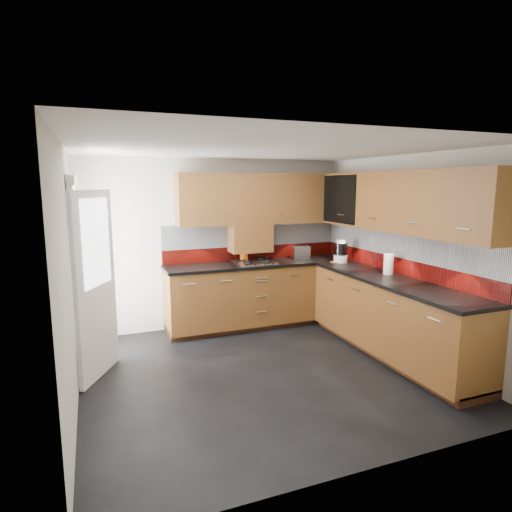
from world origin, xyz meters
name	(u,v)px	position (x,y,z in m)	size (l,w,h in m)	color
room	(264,237)	(0.00, 0.00, 1.50)	(4.00, 3.80, 2.64)	black
base_cabinets	(318,307)	(1.07, 0.72, 0.44)	(2.70, 3.20, 0.95)	#583713
countertop	(318,271)	(1.05, 0.70, 0.92)	(2.72, 3.22, 0.04)	black
backsplash	(325,246)	(1.28, 0.93, 1.21)	(2.70, 3.20, 0.54)	#660E09
upper_cabinets	(329,200)	(1.23, 0.78, 1.84)	(2.50, 3.20, 0.72)	#583713
extractor_hood	(250,238)	(0.45, 1.64, 1.28)	(0.60, 0.33, 0.40)	#583713
glass_cabinet	(348,197)	(1.71, 1.07, 1.87)	(0.32, 0.80, 0.66)	black
back_door	(85,279)	(-1.78, 0.75, 1.03)	(0.42, 1.19, 2.04)	white
gas_hob	(254,262)	(0.45, 1.47, 0.95)	(0.57, 0.50, 0.04)	silver
utensil_pot	(244,255)	(0.35, 1.64, 1.03)	(0.12, 0.12, 0.42)	orange
toaster	(301,252)	(1.25, 1.60, 1.03)	(0.28, 0.19, 0.19)	silver
food_processor	(341,252)	(1.63, 1.08, 1.09)	(0.19, 0.19, 0.32)	white
paper_towel	(389,264)	(1.73, 0.15, 1.07)	(0.12, 0.12, 0.26)	white
orange_cloth	(336,262)	(1.56, 1.08, 0.95)	(0.13, 0.11, 0.01)	#CE5A16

